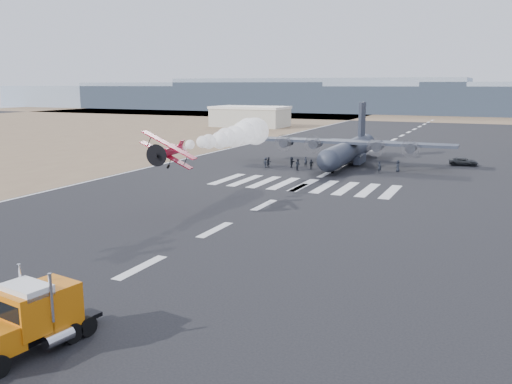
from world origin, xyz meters
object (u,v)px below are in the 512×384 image
Objects in this scene: support_vehicle at (464,162)px; crew_d at (311,164)px; aerobatic_biplane at (168,151)px; crew_g at (306,161)px; transport_aircraft at (349,149)px; crew_h at (269,162)px; crew_c at (266,163)px; semi_truck at (30,318)px; hangar_left at (250,116)px; crew_f at (292,162)px; crew_e at (398,166)px; crew_b at (298,165)px; crew_a at (379,167)px.

crew_d is (-22.72, -15.04, 0.17)m from support_vehicle.
crew_g is (1.78, 39.55, -6.06)m from aerobatic_biplane.
transport_aircraft is 21.53× the size of crew_g.
crew_h is (-7.23, -0.87, 0.03)m from crew_d.
aerobatic_biplane is 37.47m from crew_d.
semi_truck is at bearing 130.06° from crew_c.
hangar_left is at bearing 107.63° from aerobatic_biplane.
semi_truck is 0.23× the size of transport_aircraft.
transport_aircraft reaches higher than crew_f.
crew_g is (-8.16, 68.04, -0.95)m from semi_truck.
crew_f is at bearing -127.52° from crew_c.
crew_e reaches higher than crew_g.
crew_g reaches higher than crew_d.
hangar_left reaches higher than crew_b.
semi_truck is 4.92× the size of crew_g.
transport_aircraft is 19.86m from support_vehicle.
crew_a is at bearing -122.79° from crew_b.
crew_h reaches higher than crew_c.
support_vehicle is at bearing -135.33° from crew_g.
crew_h is (0.40, 0.45, 0.01)m from crew_c.
support_vehicle is at bearing -123.86° from crew_c.
transport_aircraft reaches higher than crew_h.
crew_h is (-29.96, -15.91, 0.21)m from support_vehicle.
support_vehicle is 2.66× the size of crew_f.
crew_e is 15.46m from crew_g.
aerobatic_biplane is 1.24× the size of support_vehicle.
crew_b is (-7.93, 63.48, -0.86)m from semi_truck.
aerobatic_biplane reaches higher than crew_a.
crew_h is at bearing 111.11° from semi_truck.
aerobatic_biplane reaches higher than crew_g.
hangar_left is at bearing 119.79° from semi_truck.
crew_a is at bearing 130.29° from crew_d.
crew_c is at bearing 114.97° from crew_f.
support_vehicle is at bearing -60.83° from crew_f.
transport_aircraft reaches higher than aerobatic_biplane.
crew_d is (-4.11, -8.43, -1.87)m from transport_aircraft.
crew_e is (17.23, 40.05, -5.98)m from aerobatic_biplane.
crew_a is 1.08× the size of crew_c.
crew_d is (7.64, 1.32, -0.02)m from crew_c.
transport_aircraft reaches higher than crew_e.
hangar_left is 90.93m from crew_g.
aerobatic_biplane is 40.05m from crew_g.
support_vehicle is 2.83× the size of crew_g.
crew_f is at bearing -60.89° from hangar_left.
crew_f is (-9.87, 65.79, -0.89)m from semi_truck.
aerobatic_biplane is 3.28× the size of crew_f.
crew_e is (61.91, -77.61, -2.49)m from hangar_left.
hangar_left is 5.14× the size of support_vehicle.
crew_b is at bearing -60.54° from hangar_left.
hangar_left reaches higher than crew_d.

